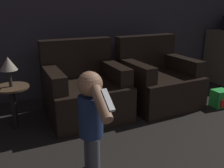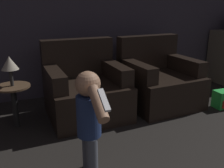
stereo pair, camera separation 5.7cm
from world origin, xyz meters
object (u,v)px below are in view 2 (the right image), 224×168
(armchair_left, at_px, (85,90))
(armchair_right, at_px, (158,82))
(lamp, at_px, (10,64))
(toy_backpack, at_px, (222,99))
(person_toddler, at_px, (89,116))

(armchair_left, height_order, armchair_right, same)
(armchair_left, relative_size, lamp, 2.94)
(toy_backpack, bearing_deg, armchair_right, 148.81)
(person_toddler, bearing_deg, lamp, 25.91)
(armchair_right, distance_m, toy_backpack, 0.87)
(armchair_left, distance_m, lamp, 0.92)
(toy_backpack, xyz_separation_m, lamp, (-2.57, 0.38, 0.61))
(armchair_right, height_order, lamp, armchair_right)
(toy_backpack, height_order, lamp, lamp)
(armchair_left, xyz_separation_m, toy_backpack, (1.75, -0.44, -0.20))
(armchair_right, xyz_separation_m, lamp, (-1.84, -0.06, 0.41))
(armchair_left, xyz_separation_m, lamp, (-0.82, -0.06, 0.41))
(armchair_left, bearing_deg, lamp, -178.32)
(armchair_right, xyz_separation_m, person_toddler, (-1.29, -1.13, 0.19))
(person_toddler, bearing_deg, armchair_right, -49.89)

